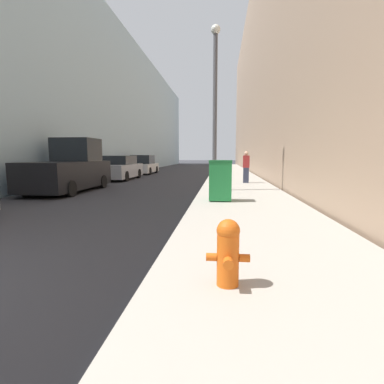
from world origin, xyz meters
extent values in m
cube|color=#9E998E|center=(5.21, 18.00, 0.07)|extent=(3.45, 60.00, 0.14)
cube|color=#99B7C6|center=(-9.91, 26.00, 6.20)|extent=(12.00, 60.00, 12.40)
cube|color=#9E7F66|center=(13.04, 26.00, 8.87)|extent=(12.00, 60.00, 17.73)
cylinder|color=#D15614|center=(4.47, 1.16, 0.44)|extent=(0.25, 0.25, 0.58)
sphere|color=#D15614|center=(4.47, 1.16, 0.77)|extent=(0.26, 0.26, 0.26)
cylinder|color=#D15614|center=(4.47, 1.16, 0.85)|extent=(0.07, 0.07, 0.06)
cylinder|color=#D15614|center=(4.47, 0.97, 0.47)|extent=(0.11, 0.12, 0.11)
cylinder|color=#D15614|center=(4.29, 1.16, 0.47)|extent=(0.12, 0.09, 0.09)
cylinder|color=#D15614|center=(4.66, 1.16, 0.47)|extent=(0.12, 0.09, 0.09)
cube|color=#1E7538|center=(4.36, 7.49, 0.78)|extent=(0.71, 0.58, 1.20)
cube|color=#16572A|center=(4.36, 7.49, 1.42)|extent=(0.73, 0.60, 0.08)
cylinder|color=black|center=(4.06, 7.74, 0.22)|extent=(0.05, 0.16, 0.16)
cylinder|color=black|center=(4.66, 7.74, 0.22)|extent=(0.05, 0.16, 0.16)
cylinder|color=#4C4C51|center=(4.09, 10.49, 0.27)|extent=(0.33, 0.33, 0.25)
cylinder|color=#4C4C51|center=(4.09, 10.49, 3.28)|extent=(0.17, 0.17, 6.28)
sphere|color=silver|center=(4.09, 10.49, 6.57)|extent=(0.38, 0.38, 0.38)
cube|color=black|center=(-2.36, 10.50, 0.76)|extent=(1.95, 5.12, 1.16)
cube|color=black|center=(-2.36, 11.39, 1.87)|extent=(1.79, 1.64, 1.05)
cylinder|color=black|center=(-3.26, 12.09, 0.32)|extent=(0.24, 0.64, 0.64)
cylinder|color=black|center=(-1.46, 12.09, 0.32)|extent=(0.24, 0.64, 0.64)
cylinder|color=black|center=(-3.26, 8.91, 0.32)|extent=(0.24, 0.64, 0.64)
cylinder|color=black|center=(-1.46, 8.91, 0.32)|extent=(0.24, 0.64, 0.64)
cube|color=#A3A8B2|center=(-2.34, 17.34, 0.59)|extent=(1.78, 4.78, 0.86)
cube|color=#1E2328|center=(-2.34, 17.34, 1.30)|extent=(1.57, 2.48, 0.57)
cylinder|color=black|center=(-3.16, 18.78, 0.32)|extent=(0.24, 0.64, 0.64)
cylinder|color=black|center=(-1.52, 18.78, 0.32)|extent=(0.24, 0.64, 0.64)
cylinder|color=black|center=(-3.16, 15.91, 0.32)|extent=(0.24, 0.64, 0.64)
cylinder|color=black|center=(-1.52, 15.91, 0.32)|extent=(0.24, 0.64, 0.64)
cube|color=silver|center=(-2.43, 23.51, 0.52)|extent=(1.86, 4.22, 0.73)
cube|color=#1E2328|center=(-2.43, 23.51, 1.26)|extent=(1.64, 2.19, 0.75)
cylinder|color=black|center=(-3.28, 24.78, 0.32)|extent=(0.24, 0.64, 0.64)
cylinder|color=black|center=(-1.57, 24.78, 0.32)|extent=(0.24, 0.64, 0.64)
cylinder|color=black|center=(-3.28, 22.25, 0.32)|extent=(0.24, 0.64, 0.64)
cylinder|color=black|center=(-1.57, 22.25, 0.32)|extent=(0.24, 0.64, 0.64)
cube|color=#2D3347|center=(5.70, 14.10, 0.55)|extent=(0.29, 0.20, 0.81)
cube|color=maroon|center=(5.70, 14.10, 1.28)|extent=(0.34, 0.20, 0.64)
sphere|color=tan|center=(5.70, 14.10, 1.71)|extent=(0.22, 0.22, 0.22)
camera|label=1|loc=(4.39, -2.11, 1.61)|focal=28.00mm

